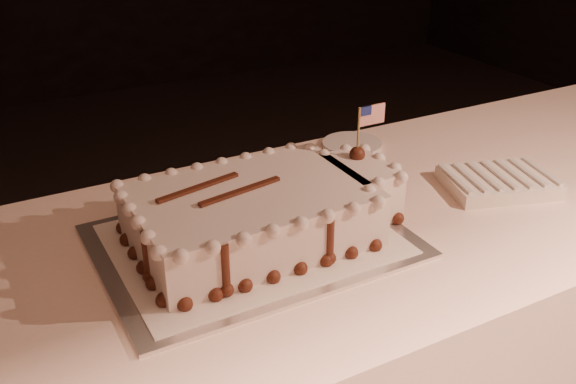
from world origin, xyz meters
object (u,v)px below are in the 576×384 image
banquet_table (370,343)px  sheet_cake (266,211)px  cake_board (252,241)px  side_plate (352,144)px  napkin_stack (498,182)px

banquet_table → sheet_cake: (-0.28, 0.00, 0.44)m
cake_board → sheet_cake: size_ratio=1.05×
banquet_table → side_plate: side_plate is taller
banquet_table → cake_board: size_ratio=4.09×
cake_board → banquet_table: bearing=-0.6°
side_plate → banquet_table: bearing=-112.9°
cake_board → side_plate: side_plate is taller
napkin_stack → side_plate: bearing=113.4°
banquet_table → cake_board: cake_board is taller
banquet_table → side_plate: size_ratio=15.39×
sheet_cake → napkin_stack: 0.57m
cake_board → napkin_stack: (0.60, -0.05, 0.01)m
sheet_cake → side_plate: size_ratio=3.58×
napkin_stack → banquet_table: bearing=170.0°
cake_board → sheet_cake: bearing=0.5°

